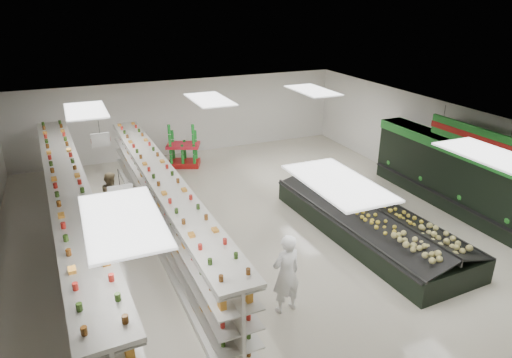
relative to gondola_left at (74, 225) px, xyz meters
name	(u,v)px	position (x,y,z in m)	size (l,w,h in m)	color
floor	(256,234)	(4.80, -0.61, -1.01)	(16.00, 16.00, 0.00)	beige
ceiling	(256,128)	(4.80, -0.61, 2.19)	(14.00, 16.00, 0.02)	white
wall_back	(183,117)	(4.80, 7.39, 0.59)	(14.00, 0.02, 3.20)	white
wall_right	(448,152)	(11.80, -0.61, 0.59)	(0.02, 16.00, 3.20)	white
produce_wall_case	(471,179)	(11.33, -2.11, 0.23)	(0.93, 8.00, 2.20)	black
aisle_sign_near	(121,194)	(1.00, -2.61, 1.75)	(0.52, 0.06, 0.75)	white
aisle_sign_far	(101,140)	(1.00, 1.39, 1.75)	(0.52, 0.06, 0.75)	white
hortifruti_banner	(473,136)	(11.05, -2.11, 1.64)	(0.12, 3.20, 0.95)	#217B28
gondola_left	(74,225)	(0.00, 0.00, 0.00)	(1.57, 12.68, 2.19)	silver
gondola_center	(164,209)	(2.35, 0.19, -0.09)	(1.12, 11.54, 2.00)	silver
produce_island	(368,220)	(7.79, -1.87, -0.56)	(2.71, 6.68, 0.98)	black
soda_endcap	(183,147)	(4.37, 5.79, -0.21)	(1.52, 1.30, 1.65)	#A01412
shopper_main	(286,274)	(4.06, -4.02, -0.07)	(0.68, 0.45, 1.87)	silver
shopper_background	(112,196)	(1.16, 2.01, -0.24)	(0.75, 0.46, 1.54)	tan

